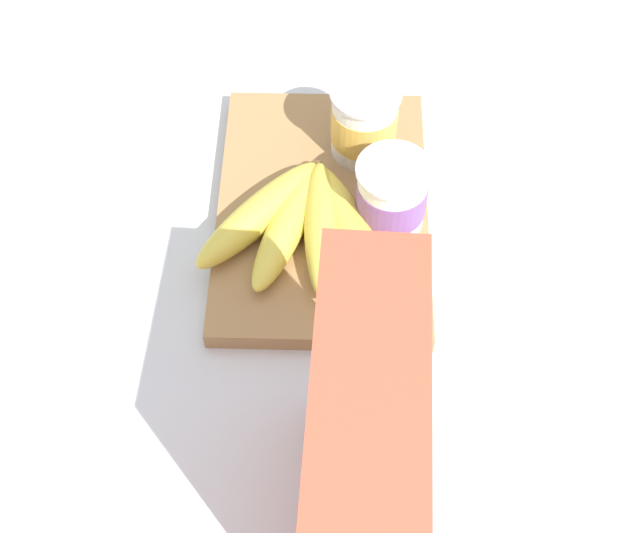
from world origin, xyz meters
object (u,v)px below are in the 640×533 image
at_px(yogurt_cup_front, 364,121).
at_px(banana_bunch, 302,222).
at_px(cutting_board, 323,211).
at_px(cereal_box, 362,455).
at_px(yogurt_cup_back, 391,195).

bearing_deg(yogurt_cup_front, banana_bunch, -28.22).
bearing_deg(cutting_board, cereal_box, 6.36).
height_order(yogurt_cup_back, banana_bunch, yogurt_cup_back).
xyz_separation_m(cutting_board, cereal_box, (0.31, 0.04, 0.12)).
distance_m(cutting_board, banana_bunch, 0.05).
bearing_deg(banana_bunch, cutting_board, 151.71).
relative_size(cereal_box, yogurt_cup_front, 3.11).
height_order(cutting_board, yogurt_cup_front, yogurt_cup_front).
bearing_deg(yogurt_cup_front, cutting_board, -28.18).
distance_m(yogurt_cup_front, banana_bunch, 0.13).
distance_m(cereal_box, yogurt_cup_back, 0.31).
bearing_deg(yogurt_cup_front, yogurt_cup_back, 15.73).
bearing_deg(banana_bunch, yogurt_cup_back, 102.32).
distance_m(cutting_board, cereal_box, 0.34).
relative_size(cutting_board, yogurt_cup_front, 3.67).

